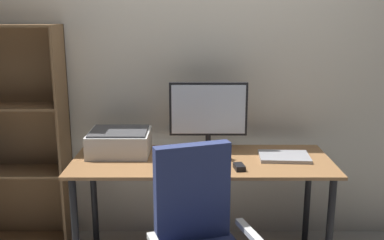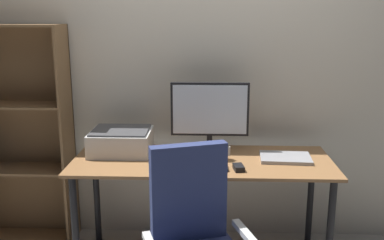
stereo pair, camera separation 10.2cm
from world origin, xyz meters
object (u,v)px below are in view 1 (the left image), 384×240
object	(u,v)px
coffee_mug	(222,152)
printer	(120,142)
desk	(202,172)
mouse	(240,167)
keyboard	(205,167)
laptop	(285,157)
bookshelf	(16,139)
monitor	(209,113)

from	to	relation	value
coffee_mug	printer	distance (m)	0.68
printer	desk	bearing A→B (deg)	-12.58
mouse	printer	xyz separation A→B (m)	(-0.77, 0.31, 0.06)
keyboard	laptop	size ratio (longest dim) A/B	0.91
keyboard	laptop	xyz separation A→B (m)	(0.52, 0.20, 0.00)
desk	keyboard	bearing A→B (deg)	-86.37
keyboard	bookshelf	distance (m)	1.43
coffee_mug	bookshelf	size ratio (longest dim) A/B	0.07
keyboard	laptop	bearing A→B (deg)	18.54
desk	laptop	xyz separation A→B (m)	(0.53, 0.02, 0.10)
bookshelf	desk	bearing A→B (deg)	-13.66
bookshelf	printer	bearing A→B (deg)	-14.41
mouse	coffee_mug	world-z (taller)	coffee_mug
laptop	printer	bearing A→B (deg)	178.29
desk	coffee_mug	xyz separation A→B (m)	(0.12, -0.00, 0.14)
coffee_mug	laptop	world-z (taller)	coffee_mug
monitor	laptop	size ratio (longest dim) A/B	1.63
mouse	printer	distance (m)	0.83
laptop	printer	world-z (taller)	printer
monitor	bookshelf	size ratio (longest dim) A/B	0.33
desk	mouse	distance (m)	0.31
keyboard	laptop	world-z (taller)	laptop
monitor	printer	xyz separation A→B (m)	(-0.59, -0.06, -0.19)
mouse	printer	bearing A→B (deg)	148.93
monitor	keyboard	bearing A→B (deg)	-95.55
mouse	keyboard	bearing A→B (deg)	167.84
mouse	laptop	bearing A→B (deg)	25.09
coffee_mug	monitor	bearing A→B (deg)	113.26
keyboard	printer	world-z (taller)	printer
mouse	coffee_mug	bearing A→B (deg)	108.22
monitor	mouse	size ratio (longest dim) A/B	5.44
desk	printer	bearing A→B (deg)	167.42
coffee_mug	bookshelf	xyz separation A→B (m)	(-1.45, 0.32, -0.01)
desk	monitor	bearing A→B (deg)	75.65
monitor	coffee_mug	bearing A→B (deg)	-66.74
keyboard	mouse	world-z (taller)	mouse
monitor	mouse	distance (m)	0.48
printer	bookshelf	bearing A→B (deg)	165.59
laptop	bookshelf	bearing A→B (deg)	174.38
keyboard	mouse	size ratio (longest dim) A/B	3.02
monitor	printer	size ratio (longest dim) A/B	1.31
monitor	coffee_mug	distance (m)	0.29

